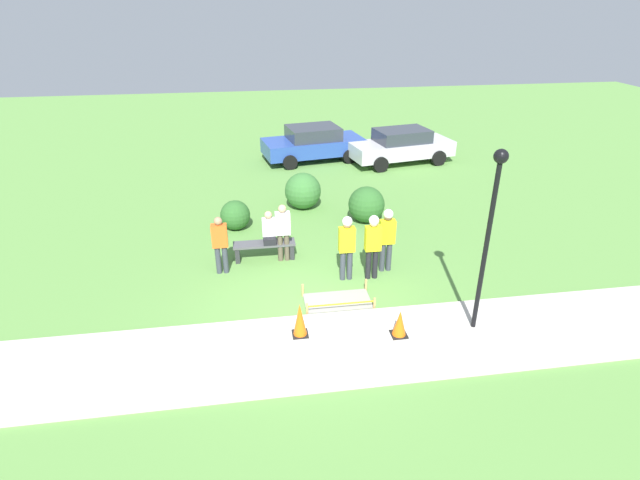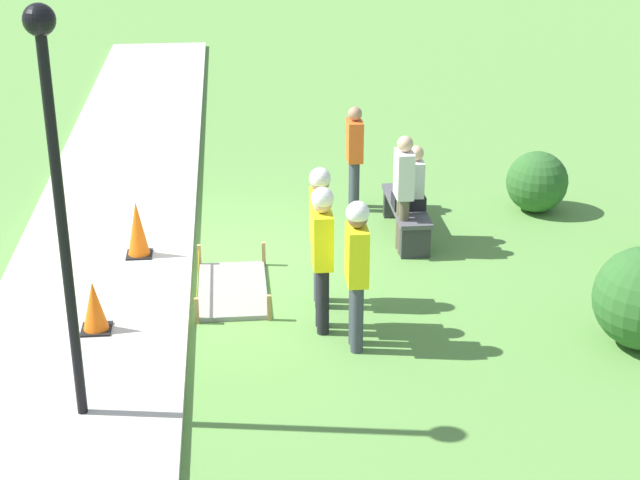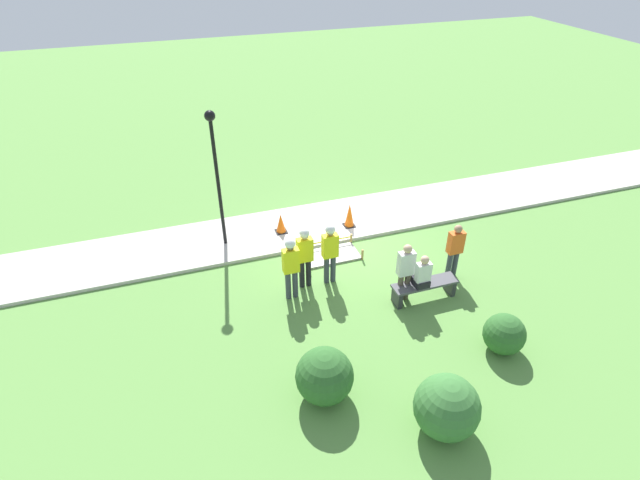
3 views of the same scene
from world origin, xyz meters
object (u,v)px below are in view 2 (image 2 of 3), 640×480
object	(u,v)px
traffic_cone_near_patch	(137,229)
worker_supervisor	(322,247)
worker_assistant	(357,263)
person_seated_on_bench	(413,183)
worker_trainee	(320,225)
lamppost_near	(55,161)
bystander_in_orange_shirt	(354,152)
traffic_cone_far_patch	(94,307)
bystander_in_gray_shirt	(404,187)
park_bench	(406,213)

from	to	relation	value
traffic_cone_near_patch	worker_supervisor	distance (m)	3.13
traffic_cone_near_patch	worker_assistant	size ratio (longest dim) A/B	0.44
person_seated_on_bench	worker_trainee	size ratio (longest dim) A/B	0.51
worker_assistant	traffic_cone_near_patch	bearing A→B (deg)	-134.81
person_seated_on_bench	lamppost_near	distance (m)	6.08
bystander_in_orange_shirt	person_seated_on_bench	bearing A→B (deg)	26.66
person_seated_on_bench	worker_supervisor	xyz separation A→B (m)	(2.52, -1.50, 0.20)
person_seated_on_bench	worker_trainee	world-z (taller)	worker_trainee
traffic_cone_far_patch	worker_supervisor	size ratio (longest dim) A/B	0.35
person_seated_on_bench	worker_supervisor	world-z (taller)	worker_supervisor
worker_supervisor	worker_assistant	size ratio (longest dim) A/B	1.00
worker_assistant	bystander_in_gray_shirt	xyz separation A→B (m)	(-2.61, 0.97, -0.12)
traffic_cone_far_patch	worker_supervisor	bearing A→B (deg)	89.17
park_bench	worker_supervisor	bearing A→B (deg)	-28.47
traffic_cone_near_patch	traffic_cone_far_patch	distance (m)	2.10
worker_assistant	person_seated_on_bench	bearing A→B (deg)	158.60
worker_trainee	lamppost_near	size ratio (longest dim) A/B	0.44
traffic_cone_far_patch	worker_assistant	bearing A→B (deg)	80.37
traffic_cone_far_patch	traffic_cone_near_patch	bearing A→B (deg)	170.96
person_seated_on_bench	worker_trainee	bearing A→B (deg)	-38.17
traffic_cone_far_patch	worker_assistant	world-z (taller)	worker_assistant
traffic_cone_far_patch	bystander_in_orange_shirt	distance (m)	5.12
person_seated_on_bench	traffic_cone_near_patch	bearing A→B (deg)	-83.77
park_bench	traffic_cone_near_patch	bearing A→B (deg)	-81.39
traffic_cone_near_patch	traffic_cone_far_patch	size ratio (longest dim) A/B	1.26
worker_supervisor	bystander_in_orange_shirt	size ratio (longest dim) A/B	1.10
park_bench	worker_trainee	distance (m)	2.55
traffic_cone_near_patch	bystander_in_orange_shirt	bearing A→B (deg)	118.71
worker_trainee	lamppost_near	world-z (taller)	lamppost_near
worker_supervisor	bystander_in_orange_shirt	bearing A→B (deg)	167.41
person_seated_on_bench	lamppost_near	world-z (taller)	lamppost_near
traffic_cone_far_patch	worker_trainee	distance (m)	2.76
traffic_cone_near_patch	person_seated_on_bench	xyz separation A→B (m)	(-0.41, 3.75, 0.37)
traffic_cone_far_patch	lamppost_near	size ratio (longest dim) A/B	0.15
person_seated_on_bench	lamppost_near	size ratio (longest dim) A/B	0.23
person_seated_on_bench	bystander_in_gray_shirt	world-z (taller)	bystander_in_gray_shirt
lamppost_near	bystander_in_orange_shirt	bearing A→B (deg)	148.34
worker_assistant	lamppost_near	size ratio (longest dim) A/B	0.44
traffic_cone_far_patch	lamppost_near	world-z (taller)	lamppost_near
person_seated_on_bench	worker_supervisor	bearing A→B (deg)	-30.74
traffic_cone_far_patch	park_bench	bearing A→B (deg)	123.16
park_bench	worker_trainee	xyz separation A→B (m)	(2.01, -1.41, 0.70)
park_bench	bystander_in_gray_shirt	xyz separation A→B (m)	(0.52, -0.14, 0.58)
traffic_cone_near_patch	person_seated_on_bench	bearing A→B (deg)	96.23
park_bench	worker_assistant	size ratio (longest dim) A/B	0.96
worker_trainee	bystander_in_gray_shirt	distance (m)	1.96
park_bench	bystander_in_orange_shirt	distance (m)	1.40
traffic_cone_far_patch	bystander_in_gray_shirt	bearing A→B (deg)	118.58
worker_trainee	bystander_in_gray_shirt	xyz separation A→B (m)	(-1.49, 1.26, -0.12)
worker_supervisor	bystander_in_gray_shirt	size ratio (longest dim) A/B	1.07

